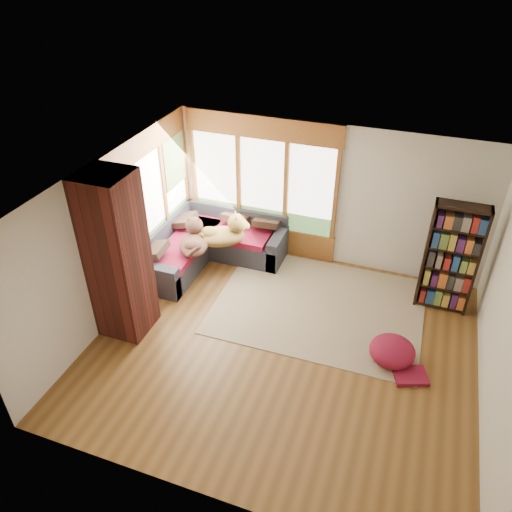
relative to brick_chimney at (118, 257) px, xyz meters
The scene contains 17 objects.
floor 2.75m from the brick_chimney, ahead, with size 5.50×5.50×0.00m, color brown.
ceiling 2.75m from the brick_chimney, ahead, with size 5.50×5.50×0.00m, color white.
wall_back 3.73m from the brick_chimney, 49.90° to the left, with size 5.50×0.04×2.60m, color silver.
wall_front 3.22m from the brick_chimney, 41.86° to the right, with size 5.50×0.04×2.60m, color silver.
wall_left 0.49m from the brick_chimney, 135.00° to the left, with size 0.04×5.00×2.60m, color silver.
wall_right 5.16m from the brick_chimney, ahead, with size 0.04×5.00×2.60m, color silver.
windows_back 3.07m from the brick_chimney, 66.95° to the left, with size 2.82×0.10×1.90m.
windows_left 1.58m from the brick_chimney, 101.66° to the left, with size 0.10×2.62×1.90m.
roller_blind 2.44m from the brick_chimney, 96.95° to the left, with size 0.03×0.72×0.90m, color #739052.
brick_chimney is the anchor object (origin of this frame).
sectional_sofa 2.32m from the brick_chimney, 77.71° to the left, with size 2.20×2.20×0.80m.
area_rug 3.32m from the brick_chimney, 28.57° to the left, with size 3.32×2.54×0.01m, color beige.
bookshelf 5.03m from the brick_chimney, 25.22° to the left, with size 0.80×0.27×1.88m.
pouf 4.15m from the brick_chimney, ahead, with size 0.66×0.66×0.35m, color maroon.
dog_tan 2.18m from the brick_chimney, 67.51° to the left, with size 1.00×0.88×0.49m.
dog_brindle 1.74m from the brick_chimney, 76.52° to the left, with size 0.73×0.89×0.44m.
throw_pillows 2.23m from the brick_chimney, 75.74° to the left, with size 1.98×1.68×0.45m.
Camera 1 is at (1.46, -5.22, 5.29)m, focal length 35.00 mm.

